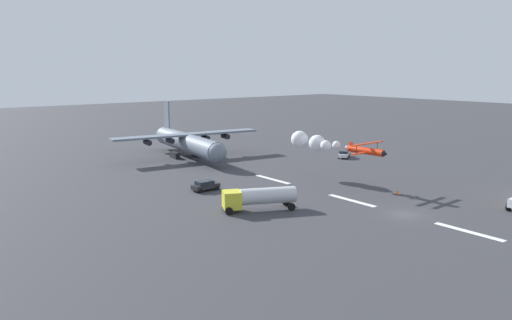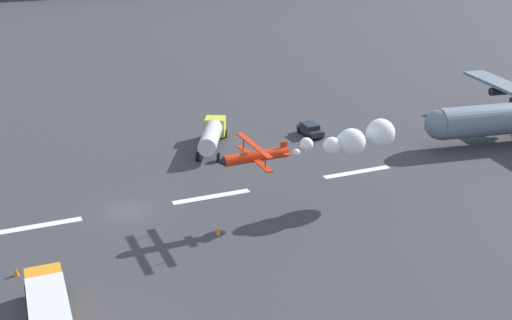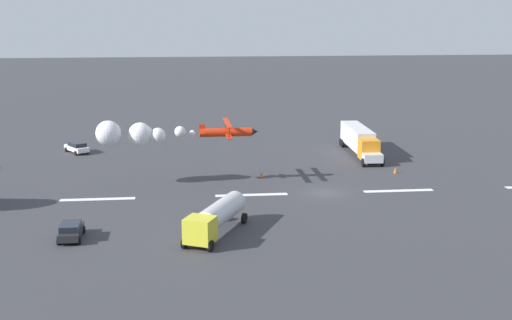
{
  "view_description": "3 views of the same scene",
  "coord_description": "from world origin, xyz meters",
  "px_view_note": "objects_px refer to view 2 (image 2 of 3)",
  "views": [
    {
      "loc": [
        -33.29,
        50.48,
        17.71
      ],
      "look_at": [
        29.46,
        0.0,
        2.61
      ],
      "focal_mm": 33.7,
      "sensor_mm": 36.0,
      "label": 1
    },
    {
      "loc": [
        -9.74,
        -55.77,
        27.23
      ],
      "look_at": [
        10.8,
        -5.75,
        5.69
      ],
      "focal_mm": 45.3,
      "sensor_mm": 36.0,
      "label": 2
    },
    {
      "loc": [
        15.12,
        70.22,
        20.02
      ],
      "look_at": [
        7.7,
        -1.54,
        3.6
      ],
      "focal_mm": 46.52,
      "sensor_mm": 36.0,
      "label": 3
    }
  ],
  "objects_px": {
    "airport_staff_sedan": "(310,129)",
    "traffic_cone_far": "(218,231)",
    "stunt_biplane_red": "(347,141)",
    "traffic_cone_near": "(16,271)",
    "fuel_tanker_truck": "(212,134)"
  },
  "relations": [
    {
      "from": "fuel_tanker_truck",
      "to": "traffic_cone_near",
      "type": "xyz_separation_m",
      "value": [
        -23.38,
        -21.08,
        -1.37
      ]
    },
    {
      "from": "airport_staff_sedan",
      "to": "traffic_cone_far",
      "type": "distance_m",
      "value": 28.21
    },
    {
      "from": "fuel_tanker_truck",
      "to": "traffic_cone_far",
      "type": "height_order",
      "value": "fuel_tanker_truck"
    },
    {
      "from": "airport_staff_sedan",
      "to": "fuel_tanker_truck",
      "type": "bearing_deg",
      "value": 178.76
    },
    {
      "from": "stunt_biplane_red",
      "to": "traffic_cone_far",
      "type": "xyz_separation_m",
      "value": [
        -14.01,
        -2.28,
        -5.75
      ]
    },
    {
      "from": "traffic_cone_near",
      "to": "traffic_cone_far",
      "type": "height_order",
      "value": "same"
    },
    {
      "from": "fuel_tanker_truck",
      "to": "airport_staff_sedan",
      "type": "bearing_deg",
      "value": -1.24
    },
    {
      "from": "traffic_cone_near",
      "to": "traffic_cone_far",
      "type": "relative_size",
      "value": 1.0
    },
    {
      "from": "stunt_biplane_red",
      "to": "airport_staff_sedan",
      "type": "height_order",
      "value": "stunt_biplane_red"
    },
    {
      "from": "traffic_cone_far",
      "to": "stunt_biplane_red",
      "type": "bearing_deg",
      "value": 9.25
    },
    {
      "from": "airport_staff_sedan",
      "to": "traffic_cone_near",
      "type": "bearing_deg",
      "value": -150.19
    },
    {
      "from": "traffic_cone_near",
      "to": "stunt_biplane_red",
      "type": "bearing_deg",
      "value": 4.82
    },
    {
      "from": "stunt_biplane_red",
      "to": "fuel_tanker_truck",
      "type": "xyz_separation_m",
      "value": [
        -7.52,
        18.47,
        -4.38
      ]
    },
    {
      "from": "fuel_tanker_truck",
      "to": "traffic_cone_far",
      "type": "relative_size",
      "value": 12.72
    },
    {
      "from": "airport_staff_sedan",
      "to": "traffic_cone_far",
      "type": "bearing_deg",
      "value": -133.46
    }
  ]
}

